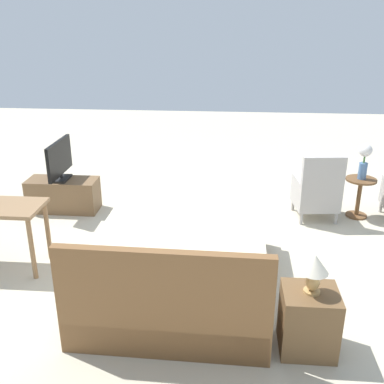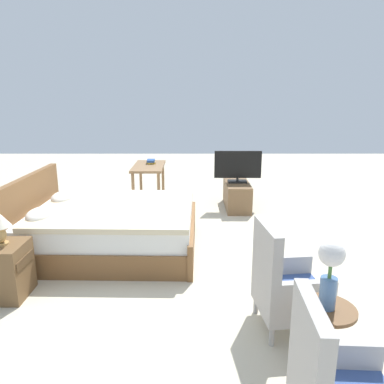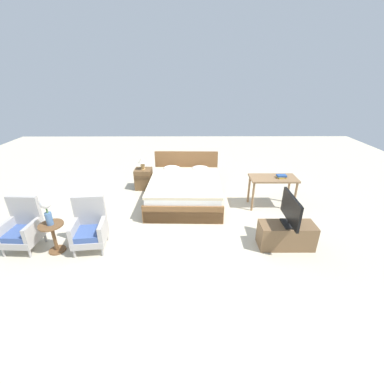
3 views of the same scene
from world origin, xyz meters
name	(u,v)px [view 3 (image 3 of 3)]	position (x,y,z in m)	size (l,w,h in m)	color
ground_plane	(178,222)	(0.00, 0.00, 0.00)	(16.00, 16.00, 0.00)	beige
bed	(185,189)	(0.13, 0.99, 0.30)	(1.72, 2.12, 0.96)	brown
armchair_by_window_left	(23,229)	(-2.66, -0.83, 0.37)	(0.57, 0.57, 0.92)	#ADA8A3
armchair_by_window_right	(90,229)	(-1.50, -0.84, 0.37)	(0.59, 0.59, 0.92)	#ADA8A3
side_table	(53,234)	(-2.08, -0.96, 0.34)	(0.40, 0.40, 0.54)	brown
flower_vase	(46,209)	(-2.08, -0.96, 0.83)	(0.17, 0.17, 0.48)	#4C709E
nightstand	(144,179)	(-0.99, 1.75, 0.27)	(0.44, 0.41, 0.54)	brown
table_lamp	(142,161)	(-0.99, 1.75, 0.75)	(0.22, 0.22, 0.33)	tan
tv_stand	(286,235)	(1.96, -0.84, 0.23)	(0.96, 0.40, 0.45)	brown
tv_flatscreen	(291,210)	(1.96, -0.84, 0.73)	(0.20, 0.80, 0.54)	black
vanity_desk	(273,182)	(2.12, 0.69, 0.61)	(1.04, 0.52, 0.72)	#8E6B47
book_stack	(281,176)	(2.29, 0.67, 0.76)	(0.21, 0.18, 0.07)	#B79333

